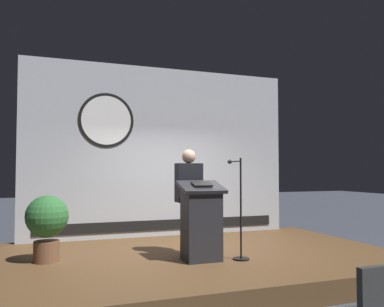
% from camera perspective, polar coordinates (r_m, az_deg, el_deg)
% --- Properties ---
extents(ground_plane, '(40.00, 40.00, 0.00)m').
position_cam_1_polar(ground_plane, '(6.50, 0.18, -16.79)').
color(ground_plane, '#383D47').
extents(stage_platform, '(6.40, 4.00, 0.30)m').
position_cam_1_polar(stage_platform, '(6.47, 0.18, -15.50)').
color(stage_platform, brown).
rests_on(stage_platform, ground).
extents(banner_display, '(5.43, 0.12, 3.41)m').
position_cam_1_polar(banner_display, '(8.07, -4.49, 0.29)').
color(banner_display, '#B2B7C1').
rests_on(banner_display, stage_platform).
extents(podium, '(0.64, 0.49, 1.16)m').
position_cam_1_polar(podium, '(5.86, 1.36, -9.81)').
color(podium, '#26262B').
rests_on(podium, stage_platform).
extents(speaker_person, '(0.40, 0.26, 1.64)m').
position_cam_1_polar(speaker_person, '(6.27, -0.47, -6.77)').
color(speaker_person, black).
rests_on(speaker_person, stage_platform).
extents(microphone_stand, '(0.24, 0.53, 1.50)m').
position_cam_1_polar(microphone_stand, '(6.01, 6.84, -9.92)').
color(microphone_stand, black).
rests_on(microphone_stand, stage_platform).
extents(potted_plant, '(0.60, 0.60, 0.95)m').
position_cam_1_polar(potted_plant, '(6.13, -20.16, -9.19)').
color(potted_plant, brown).
rests_on(potted_plant, stage_platform).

